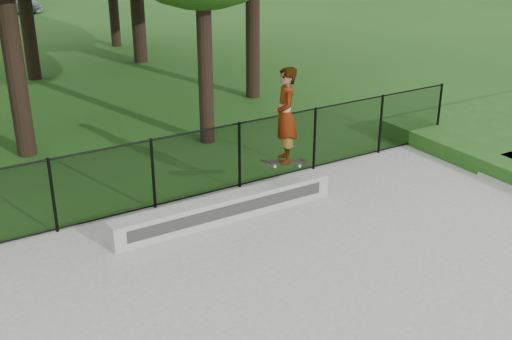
{
  "coord_description": "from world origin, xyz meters",
  "views": [
    {
      "loc": [
        -4.37,
        -5.28,
        5.84
      ],
      "look_at": [
        1.39,
        4.2,
        1.2
      ],
      "focal_mm": 45.0,
      "sensor_mm": 36.0,
      "label": 1
    }
  ],
  "objects": [
    {
      "name": "skater_airborne",
      "position": [
        2.31,
        4.61,
        1.98
      ],
      "size": [
        0.83,
        0.82,
        2.08
      ],
      "color": "black",
      "rests_on": "ground"
    },
    {
      "name": "chainlink_fence",
      "position": [
        0.0,
        5.9,
        0.81
      ],
      "size": [
        16.06,
        0.06,
        1.5
      ],
      "color": "black",
      "rests_on": "concrete_slab"
    },
    {
      "name": "grind_ledge",
      "position": [
        1.0,
        4.7,
        0.3
      ],
      "size": [
        4.71,
        0.4,
        0.48
      ],
      "primitive_type": "cube",
      "color": "#ADADA8",
      "rests_on": "concrete_slab"
    },
    {
      "name": "car_c",
      "position": [
        2.78,
        33.69,
        0.55
      ],
      "size": [
        3.72,
        2.2,
        1.1
      ],
      "primitive_type": "imported",
      "rotation": [
        0.0,
        0.0,
        1.37
      ],
      "color": "#9BA8B0",
      "rests_on": "ground"
    }
  ]
}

